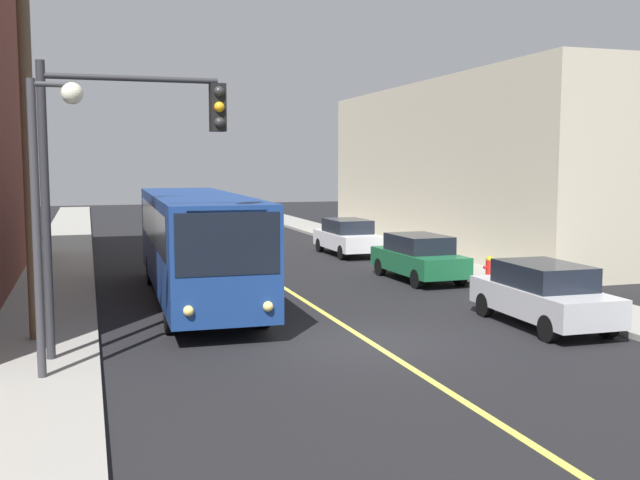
# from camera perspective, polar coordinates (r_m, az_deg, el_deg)

# --- Properties ---
(ground_plane) EXTENTS (120.00, 120.00, 0.00)m
(ground_plane) POSITION_cam_1_polar(r_m,az_deg,el_deg) (17.26, 3.93, -7.91)
(ground_plane) COLOR black
(sidewalk_left) EXTENTS (2.50, 90.00, 0.15)m
(sidewalk_left) POSITION_cam_1_polar(r_m,az_deg,el_deg) (25.94, -19.74, -3.40)
(sidewalk_left) COLOR gray
(sidewalk_left) RESTS_ON ground
(sidewalk_right) EXTENTS (2.50, 90.00, 0.15)m
(sidewalk_right) POSITION_cam_1_polar(r_m,az_deg,el_deg) (29.17, 10.04, -2.13)
(sidewalk_right) COLOR gray
(sidewalk_right) RESTS_ON ground
(lane_stripe_center) EXTENTS (0.16, 60.00, 0.01)m
(lane_stripe_center) POSITION_cam_1_polar(r_m,az_deg,el_deg) (31.48, -6.08, -1.61)
(lane_stripe_center) COLOR #D8CC4C
(lane_stripe_center) RESTS_ON ground
(building_right_warehouse) EXTENTS (12.00, 22.16, 7.84)m
(building_right_warehouse) POSITION_cam_1_polar(r_m,az_deg,el_deg) (37.85, 15.63, 5.42)
(building_right_warehouse) COLOR beige
(building_right_warehouse) RESTS_ON ground
(city_bus) EXTENTS (2.80, 12.20, 3.20)m
(city_bus) POSITION_cam_1_polar(r_m,az_deg,el_deg) (22.42, -9.54, -0.05)
(city_bus) COLOR navy
(city_bus) RESTS_ON ground
(parked_car_silver) EXTENTS (1.90, 4.44, 1.62)m
(parked_car_silver) POSITION_cam_1_polar(r_m,az_deg,el_deg) (19.57, 16.82, -3.98)
(parked_car_silver) COLOR #B7B7BC
(parked_car_silver) RESTS_ON ground
(parked_car_green) EXTENTS (1.92, 4.45, 1.62)m
(parked_car_green) POSITION_cam_1_polar(r_m,az_deg,el_deg) (26.27, 7.61, -1.29)
(parked_car_green) COLOR #196038
(parked_car_green) RESTS_ON ground
(parked_car_white) EXTENTS (1.89, 4.43, 1.62)m
(parked_car_white) POSITION_cam_1_polar(r_m,az_deg,el_deg) (33.22, 2.13, 0.27)
(parked_car_white) COLOR silver
(parked_car_white) RESTS_ON ground
(utility_pole_near) EXTENTS (2.40, 0.28, 9.41)m
(utility_pole_near) POSITION_cam_1_polar(r_m,az_deg,el_deg) (17.76, -21.66, 9.45)
(utility_pole_near) COLOR brown
(utility_pole_near) RESTS_ON sidewalk_left
(traffic_signal_left_corner) EXTENTS (3.75, 0.48, 6.00)m
(traffic_signal_left_corner) POSITION_cam_1_polar(r_m,az_deg,el_deg) (15.76, -14.92, 6.38)
(traffic_signal_left_corner) COLOR #2D2D33
(traffic_signal_left_corner) RESTS_ON sidewalk_left
(street_lamp_left) EXTENTS (0.98, 0.40, 5.50)m
(street_lamp_left) POSITION_cam_1_polar(r_m,az_deg,el_deg) (14.43, -20.25, 4.04)
(street_lamp_left) COLOR #38383D
(street_lamp_left) RESTS_ON sidewalk_left
(fire_hydrant) EXTENTS (0.44, 0.26, 0.84)m
(fire_hydrant) POSITION_cam_1_polar(r_m,az_deg,el_deg) (25.82, 12.94, -2.10)
(fire_hydrant) COLOR red
(fire_hydrant) RESTS_ON sidewalk_right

